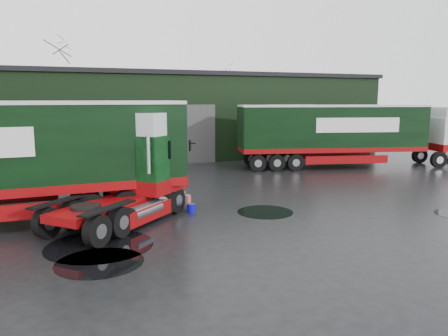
% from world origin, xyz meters
% --- Properties ---
extents(ground, '(100.00, 100.00, 0.00)m').
position_xyz_m(ground, '(0.00, 0.00, 0.00)').
color(ground, black).
extents(warehouse, '(32.40, 12.40, 6.30)m').
position_xyz_m(warehouse, '(2.00, 20.00, 3.16)').
color(warehouse, black).
rests_on(warehouse, ground).
extents(hero_tractor, '(6.45, 6.31, 3.94)m').
position_xyz_m(hero_tractor, '(-4.50, 0.72, 1.97)').
color(hero_tractor, black).
rests_on(hero_tractor, ground).
extents(lorry_right, '(15.59, 6.34, 4.05)m').
position_xyz_m(lorry_right, '(10.19, 9.00, 2.02)').
color(lorry_right, silver).
rests_on(lorry_right, ground).
extents(wash_bucket, '(0.47, 0.47, 0.33)m').
position_xyz_m(wash_bucket, '(-1.60, 1.35, 0.17)').
color(wash_bucket, '#0B07A9').
rests_on(wash_bucket, ground).
extents(tree_back_a, '(4.40, 4.40, 9.50)m').
position_xyz_m(tree_back_a, '(-6.00, 30.00, 4.75)').
color(tree_back_a, black).
rests_on(tree_back_a, ground).
extents(tree_back_b, '(4.40, 4.40, 7.50)m').
position_xyz_m(tree_back_b, '(10.00, 30.00, 3.75)').
color(tree_back_b, black).
rests_on(tree_back_b, ground).
extents(puddle_0, '(2.38, 2.38, 0.01)m').
position_xyz_m(puddle_0, '(-5.48, -2.87, 0.00)').
color(puddle_0, black).
rests_on(puddle_0, ground).
extents(puddle_1, '(2.20, 2.20, 0.01)m').
position_xyz_m(puddle_1, '(1.11, 0.30, 0.00)').
color(puddle_1, black).
rests_on(puddle_1, ground).
extents(puddle_2, '(3.23, 3.23, 0.01)m').
position_xyz_m(puddle_2, '(-5.35, -1.45, 0.00)').
color(puddle_2, black).
rests_on(puddle_2, ground).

